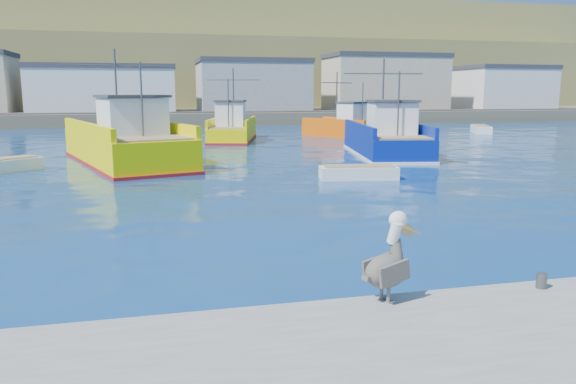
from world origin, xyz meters
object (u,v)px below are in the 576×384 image
object	(u,v)px
trawler_yellow_a	(126,144)
boat_orange	(345,126)
skiff_far	(481,130)
skiff_mid	(358,174)
trawler_yellow_b	(232,129)
trawler_blue	(386,140)
skiff_left	(0,167)
pelican	(389,263)

from	to	relation	value
trawler_yellow_a	boat_orange	bearing A→B (deg)	39.07
skiff_far	skiff_mid	bearing A→B (deg)	-131.76
trawler_yellow_b	trawler_blue	distance (m)	16.26
trawler_yellow_b	boat_orange	distance (m)	10.90
trawler_blue	skiff_far	xyz separation A→B (m)	(17.90, 16.82, -0.73)
trawler_yellow_b	skiff_mid	bearing A→B (deg)	-82.96
trawler_yellow_b	skiff_far	world-z (taller)	trawler_yellow_b
trawler_yellow_a	trawler_yellow_b	world-z (taller)	trawler_yellow_a
trawler_yellow_b	skiff_left	world-z (taller)	trawler_yellow_b
trawler_yellow_a	skiff_left	xyz separation A→B (m)	(-6.39, -2.35, -0.89)
skiff_mid	trawler_yellow_b	bearing A→B (deg)	97.04
trawler_yellow_a	pelican	distance (m)	26.26
trawler_yellow_a	skiff_far	size ratio (longest dim) A/B	3.09
trawler_yellow_a	skiff_mid	size ratio (longest dim) A/B	3.73
skiff_mid	skiff_left	bearing A→B (deg)	159.43
trawler_blue	skiff_left	distance (m)	23.41
pelican	trawler_yellow_a	bearing A→B (deg)	102.17
trawler_blue	trawler_yellow_a	bearing A→B (deg)	-178.51
boat_orange	skiff_left	distance (m)	31.32
trawler_blue	skiff_mid	xyz separation A→B (m)	(-5.54, -9.43, -0.78)
trawler_blue	skiff_mid	size ratio (longest dim) A/B	3.00
trawler_blue	boat_orange	xyz separation A→B (m)	(2.41, 15.19, -0.02)
pelican	trawler_yellow_b	bearing A→B (deg)	85.88
trawler_blue	skiff_far	distance (m)	24.57
trawler_yellow_b	pelican	world-z (taller)	trawler_yellow_b
skiff_left	pelican	bearing A→B (deg)	-62.91
boat_orange	trawler_yellow_b	bearing A→B (deg)	-173.25
skiff_far	pelican	xyz separation A→B (m)	(-29.20, -42.93, 0.89)
trawler_yellow_a	boat_orange	distance (m)	24.79
boat_orange	trawler_blue	bearing A→B (deg)	-99.02
trawler_yellow_a	boat_orange	world-z (taller)	trawler_yellow_a
trawler_blue	skiff_mid	bearing A→B (deg)	-120.41
trawler_yellow_b	skiff_far	distance (m)	26.48
trawler_yellow_a	trawler_blue	world-z (taller)	trawler_yellow_a
skiff_far	skiff_left	bearing A→B (deg)	-154.51
boat_orange	skiff_far	distance (m)	15.59
trawler_blue	skiff_far	world-z (taller)	trawler_blue
trawler_yellow_b	pelican	size ratio (longest dim) A/B	6.33
trawler_blue	boat_orange	world-z (taller)	trawler_blue
skiff_left	pelican	distance (m)	26.21
trawler_yellow_b	boat_orange	size ratio (longest dim) A/B	1.22
skiff_mid	pelican	xyz separation A→B (m)	(-5.76, -16.68, 0.94)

